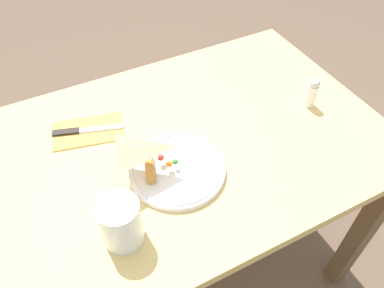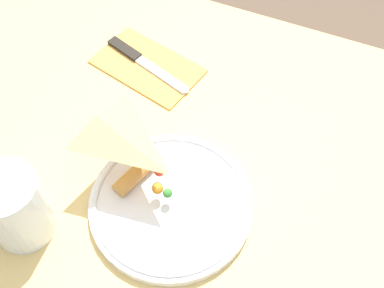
{
  "view_description": "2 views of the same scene",
  "coord_description": "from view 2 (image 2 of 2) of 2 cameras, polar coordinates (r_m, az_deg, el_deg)",
  "views": [
    {
      "loc": [
        -0.21,
        -0.63,
        1.46
      ],
      "look_at": [
        0.06,
        -0.08,
        0.8
      ],
      "focal_mm": 35.0,
      "sensor_mm": 36.0,
      "label": 1
    },
    {
      "loc": [
        0.18,
        -0.37,
        1.37
      ],
      "look_at": [
        0.02,
        -0.01,
        0.79
      ],
      "focal_mm": 45.0,
      "sensor_mm": 36.0,
      "label": 2
    }
  ],
  "objects": [
    {
      "name": "dining_table",
      "position": [
        0.85,
        -0.98,
        -5.24
      ],
      "size": [
        1.26,
        0.73,
        0.73
      ],
      "color": "#DBB770",
      "rests_on": "ground_plane"
    },
    {
      "name": "butter_knife",
      "position": [
        0.89,
        -5.77,
        9.66
      ],
      "size": [
        0.19,
        0.08,
        0.01
      ],
      "rotation": [
        0.0,
        0.0,
        -0.31
      ],
      "color": "black",
      "rests_on": "napkin_folded"
    },
    {
      "name": "plate_pizza",
      "position": [
        0.71,
        -2.61,
        -6.88
      ],
      "size": [
        0.24,
        0.24,
        0.05
      ],
      "color": "white",
      "rests_on": "dining_table"
    },
    {
      "name": "milk_glass",
      "position": [
        0.7,
        -20.24,
        -7.12
      ],
      "size": [
        0.09,
        0.09,
        0.12
      ],
      "color": "white",
      "rests_on": "dining_table"
    },
    {
      "name": "napkin_folded",
      "position": [
        0.89,
        -5.31,
        9.16
      ],
      "size": [
        0.21,
        0.15,
        0.0
      ],
      "rotation": [
        0.0,
        0.0,
        -0.23
      ],
      "color": "#E59E4C",
      "rests_on": "dining_table"
    }
  ]
}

